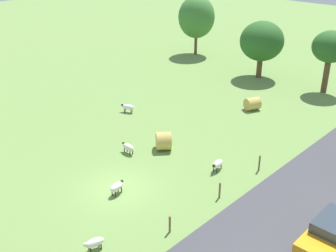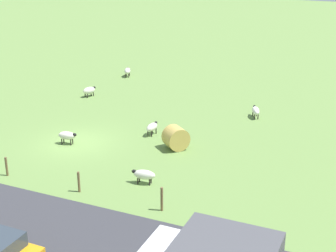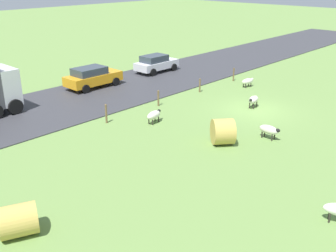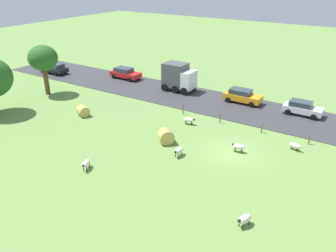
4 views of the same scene
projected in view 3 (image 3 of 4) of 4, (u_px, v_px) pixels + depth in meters
The scene contains 14 objects.
ground_plane at pixel (254, 110), 25.84m from camera, with size 160.00×160.00×0.00m, color #6B8E47.
road_strip at pixel (146, 82), 32.31m from camera, with size 8.00×80.00×0.06m, color #38383D.
sheep_0 at pixel (154, 115), 23.53m from camera, with size 0.66×1.27×0.74m.
sheep_1 at pixel (253, 100), 26.18m from camera, with size 0.65×1.20×0.78m.
sheep_2 at pixel (248, 81), 30.89m from camera, with size 0.69×1.18×0.68m.
sheep_6 at pixel (269, 130), 21.29m from camera, with size 1.23×0.51×0.76m.
hay_bale_0 at pixel (18, 220), 13.47m from camera, with size 1.13×1.13×1.25m, color tan.
hay_bale_1 at pixel (223, 132), 20.63m from camera, with size 1.36×1.36×1.09m, color tan.
fence_post_0 at pixel (234, 74), 32.56m from camera, with size 0.12×0.12×1.09m, color brown.
fence_post_1 at pixel (200, 85), 29.55m from camera, with size 0.12×0.12×1.03m, color brown.
fence_post_2 at pixel (158, 98), 26.53m from camera, with size 0.12×0.12×1.07m, color brown.
fence_post_3 at pixel (106, 114), 23.50m from camera, with size 0.12×0.12×1.16m, color brown.
car_0 at pixel (156, 63), 35.18m from camera, with size 1.93×4.09×1.52m.
car_2 at pixel (92, 77), 30.48m from camera, with size 2.06×4.41×1.60m.
Camera 3 is at (-12.56, 21.71, 8.47)m, focal length 42.42 mm.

